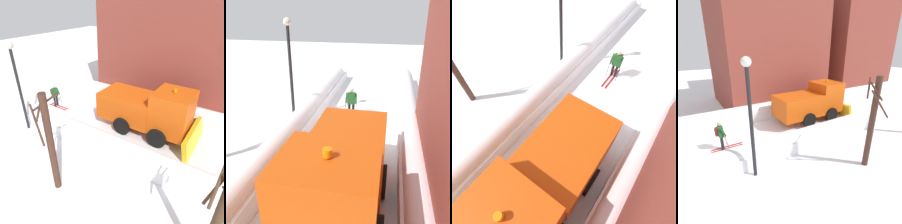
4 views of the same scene
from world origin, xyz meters
The scene contains 10 objects.
ground_plane centered at (0.00, 10.00, 0.00)m, with size 80.00×80.00×0.00m, color white.
snowbank_left centered at (-2.62, 10.00, 0.63)m, with size 1.10×36.00×1.32m.
snowbank_right centered at (2.62, 10.00, 0.53)m, with size 1.10×36.00×1.16m.
building_brick_near centered at (-7.03, 6.27, 5.13)m, with size 8.53×9.46×10.26m.
building_brick_mid centered at (-7.03, 17.18, 9.78)m, with size 8.82×8.58×19.55m.
plow_truck centered at (-0.41, 7.14, 1.48)m, with size 3.20×5.98×3.12m.
skier centered at (0.43, -0.04, 1.00)m, with size 0.62×1.80×1.81m.
traffic_light_pole centered at (-3.42, 4.71, 2.91)m, with size 0.28×0.42×4.14m.
street_lamp centered at (3.51, 0.78, 3.34)m, with size 0.40×0.40×5.29m.
bare_tree_near centered at (5.67, 5.77, 2.32)m, with size 1.14×1.03×4.45m.
Camera 4 is at (10.02, -1.35, 5.64)m, focal length 28.25 mm.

